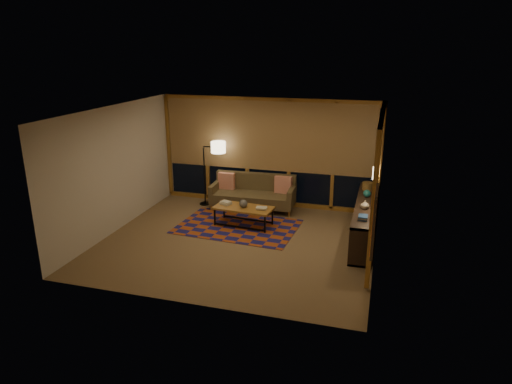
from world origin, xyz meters
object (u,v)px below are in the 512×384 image
(sofa, at_px, (253,193))
(coffee_table, at_px, (244,216))
(floor_lamp, at_px, (204,173))
(bookshelf, at_px, (364,219))

(sofa, bearing_deg, coffee_table, -86.81)
(floor_lamp, bearing_deg, sofa, -6.65)
(sofa, relative_size, coffee_table, 1.55)
(sofa, distance_m, coffee_table, 1.12)
(coffee_table, bearing_deg, sofa, 100.37)
(sofa, bearing_deg, bookshelf, -21.87)
(coffee_table, distance_m, floor_lamp, 1.88)
(coffee_table, xyz_separation_m, bookshelf, (2.64, 0.12, 0.16))
(sofa, height_order, bookshelf, sofa)
(floor_lamp, distance_m, bookshelf, 4.17)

